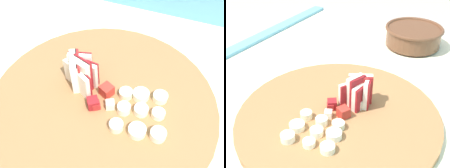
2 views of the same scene
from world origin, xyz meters
The scene contains 5 objects.
tile_backsplash centered at (0.00, 0.40, 0.69)m, with size 2.40×0.04×1.39m, color #5BA3C1.
cutting_board centered at (-0.05, 0.06, 0.90)m, with size 0.41×0.41×0.02m, color olive.
apple_wedge_fan centered at (-0.10, 0.08, 0.93)m, with size 0.07×0.06×0.07m.
apple_dice_pile centered at (-0.06, 0.06, 0.91)m, with size 0.08×0.07×0.02m.
banana_slice_rows centered at (0.03, 0.05, 0.91)m, with size 0.10×0.11×0.02m.
Camera 1 is at (0.08, -0.19, 1.28)m, focal length 41.22 mm.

